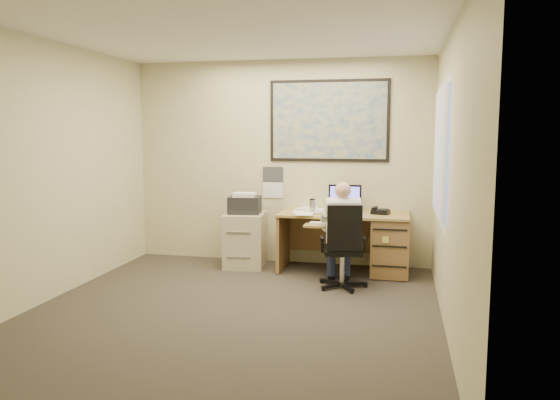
% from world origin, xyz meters
% --- Properties ---
extents(room_shell, '(4.00, 4.50, 2.70)m').
position_xyz_m(room_shell, '(0.00, 0.00, 1.35)').
color(room_shell, '#332D27').
rests_on(room_shell, ground).
extents(desk, '(1.60, 0.97, 1.08)m').
position_xyz_m(desk, '(1.24, 1.90, 0.44)').
color(desk, '#A58847').
rests_on(desk, ground).
extents(world_map, '(1.56, 0.03, 1.06)m').
position_xyz_m(world_map, '(0.65, 2.23, 1.90)').
color(world_map, '#1E4C93').
rests_on(world_map, room_shell).
extents(wall_calendar, '(0.28, 0.01, 0.42)m').
position_xyz_m(wall_calendar, '(-0.10, 2.24, 1.08)').
color(wall_calendar, white).
rests_on(wall_calendar, room_shell).
extents(window_blinds, '(0.06, 1.40, 1.30)m').
position_xyz_m(window_blinds, '(1.97, 0.80, 1.55)').
color(window_blinds, beige).
rests_on(window_blinds, room_shell).
extents(filing_cabinet, '(0.57, 0.66, 0.97)m').
position_xyz_m(filing_cabinet, '(-0.39, 1.88, 0.42)').
color(filing_cabinet, '#B8AF94').
rests_on(filing_cabinet, ground).
extents(office_chair, '(0.68, 0.68, 0.97)m').
position_xyz_m(office_chair, '(0.95, 1.12, 0.28)').
color(office_chair, black).
rests_on(office_chair, ground).
extents(person, '(0.64, 0.79, 1.20)m').
position_xyz_m(person, '(0.96, 1.19, 0.60)').
color(person, silver).
rests_on(person, office_chair).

